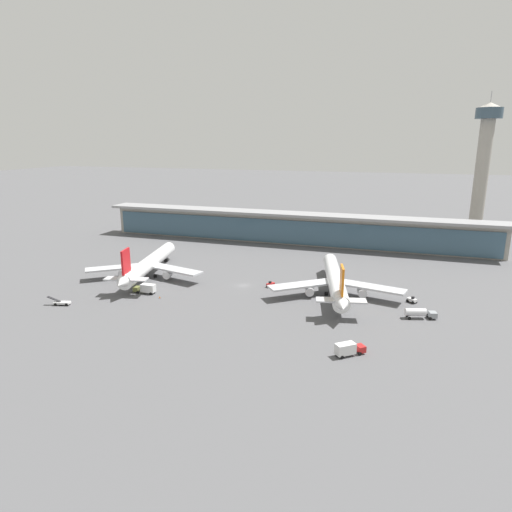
# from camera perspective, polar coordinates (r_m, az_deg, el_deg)

# --- Properties ---
(ground_plane) EXTENTS (1200.00, 1200.00, 0.00)m
(ground_plane) POSITION_cam_1_polar(r_m,az_deg,el_deg) (151.78, -1.72, -3.82)
(ground_plane) COLOR #515154
(airliner_left_stand) EXTENTS (42.24, 55.71, 14.94)m
(airliner_left_stand) POSITION_cam_1_polar(r_m,az_deg,el_deg) (165.27, -13.69, -0.99)
(airliner_left_stand) COLOR white
(airliner_left_stand) RESTS_ON ground
(airliner_centre_stand) EXTENTS (42.09, 55.59, 14.94)m
(airliner_centre_stand) POSITION_cam_1_polar(r_m,az_deg,el_deg) (144.12, 10.18, -3.09)
(airliner_centre_stand) COLOR white
(airliner_centre_stand) RESTS_ON ground
(service_truck_near_nose_red) EXTENTS (7.09, 6.42, 3.10)m
(service_truck_near_nose_red) POSITION_cam_1_polar(r_m,az_deg,el_deg) (105.82, 11.83, -11.64)
(service_truck_near_nose_red) COLOR #B21E1E
(service_truck_near_nose_red) RESTS_ON ground
(service_truck_under_wing_white) EXTENTS (3.31, 3.08, 2.05)m
(service_truck_under_wing_white) POSITION_cam_1_polar(r_m,az_deg,el_deg) (143.83, 19.47, -5.37)
(service_truck_under_wing_white) COLOR silver
(service_truck_under_wing_white) RESTS_ON ground
(service_truck_mid_apron_red) EXTENTS (2.75, 3.31, 2.05)m
(service_truck_mid_apron_red) POSITION_cam_1_polar(r_m,az_deg,el_deg) (150.06, 1.89, -3.69)
(service_truck_mid_apron_red) COLOR #B21E1E
(service_truck_mid_apron_red) RESTS_ON ground
(service_truck_by_tail_olive) EXTENTS (7.40, 2.66, 3.10)m
(service_truck_by_tail_olive) POSITION_cam_1_polar(r_m,az_deg,el_deg) (147.95, -14.03, -4.07)
(service_truck_by_tail_olive) COLOR olive
(service_truck_by_tail_olive) RESTS_ON ground
(service_truck_on_taxiway_white) EXTENTS (6.93, 3.01, 2.70)m
(service_truck_on_taxiway_white) POSITION_cam_1_polar(r_m,az_deg,el_deg) (146.12, -23.81, -5.51)
(service_truck_on_taxiway_white) COLOR silver
(service_truck_on_taxiway_white) RESTS_ON ground
(service_truck_at_far_stand_grey) EXTENTS (8.88, 4.64, 2.95)m
(service_truck_at_far_stand_grey) POSITION_cam_1_polar(r_m,az_deg,el_deg) (131.83, 20.32, -6.88)
(service_truck_at_far_stand_grey) COLOR gray
(service_truck_at_far_stand_grey) RESTS_ON ground
(terminal_building) EXTENTS (190.02, 12.80, 15.20)m
(terminal_building) POSITION_cam_1_polar(r_m,az_deg,el_deg) (213.03, 4.53, 3.70)
(terminal_building) COLOR #9E998E
(terminal_building) RESTS_ON ground
(control_tower) EXTENTS (12.00, 12.00, 70.57)m
(control_tower) POSITION_cam_1_polar(r_m,az_deg,el_deg) (243.14, 27.25, 10.79)
(control_tower) COLOR #9E998E
(control_tower) RESTS_ON ground
(safety_cone_alpha) EXTENTS (0.62, 0.62, 0.70)m
(safety_cone_alpha) POSITION_cam_1_polar(r_m,az_deg,el_deg) (142.93, -12.33, -5.21)
(safety_cone_alpha) COLOR orange
(safety_cone_alpha) RESTS_ON ground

